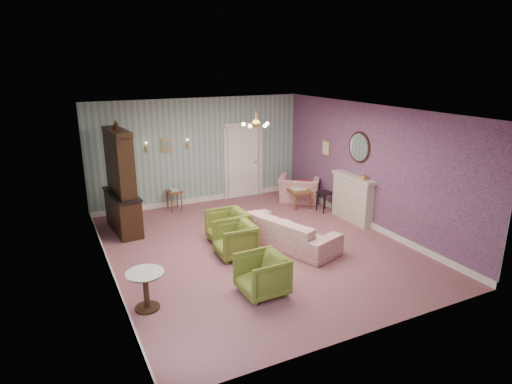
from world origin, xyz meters
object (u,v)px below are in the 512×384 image
olive_chair_a (262,273)px  fireplace (352,198)px  olive_chair_c (227,225)px  dresser (120,179)px  coffee_table (297,197)px  sofa_chintz (288,226)px  olive_chair_b (235,238)px  wingback_chair (300,185)px  side_table_black (325,202)px  pedestal_table (146,290)px

olive_chair_a → fireplace: bearing=119.6°
olive_chair_c → dresser: size_ratio=0.31×
olive_chair_c → coffee_table: 3.11m
olive_chair_a → sofa_chintz: sofa_chintz is taller
olive_chair_b → wingback_chair: 3.98m
dresser → fireplace: dresser is taller
fireplace → side_table_black: fireplace is taller
sofa_chintz → dresser: bearing=32.3°
coffee_table → side_table_black: 0.86m
olive_chair_c → dresser: 2.70m
olive_chair_a → wingback_chair: size_ratio=0.70×
side_table_black → olive_chair_b: bearing=-155.7°
pedestal_table → sofa_chintz: bearing=19.6°
olive_chair_b → side_table_black: (3.23, 1.46, -0.12)m
fireplace → side_table_black: 0.94m
wingback_chair → olive_chair_b: bearing=77.5°
sofa_chintz → dresser: size_ratio=0.89×
dresser → coffee_table: dresser is taller
sofa_chintz → pedestal_table: 3.52m
olive_chair_a → pedestal_table: (-1.87, 0.39, -0.06)m
olive_chair_c → wingback_chair: wingback_chair is taller
sofa_chintz → pedestal_table: sofa_chintz is taller
wingback_chair → coffee_table: 0.44m
dresser → side_table_black: (5.00, -0.95, -1.00)m
olive_chair_a → coffee_table: (3.04, 3.82, -0.14)m
coffee_table → pedestal_table: bearing=-145.1°
olive_chair_a → pedestal_table: 1.91m
olive_chair_b → olive_chair_c: (0.13, 0.72, 0.01)m
sofa_chintz → fireplace: (2.19, 0.62, 0.14)m
olive_chair_c → coffee_table: bearing=119.0°
olive_chair_c → fireplace: size_ratio=0.57×
fireplace → pedestal_table: size_ratio=2.13×
olive_chair_b → coffee_table: bearing=131.0°
dresser → fireplace: bearing=-24.1°
sofa_chintz → wingback_chair: bearing=-55.1°
side_table_black → wingback_chair: bearing=97.2°
coffee_table → side_table_black: side_table_black is taller
olive_chair_a → coffee_table: size_ratio=0.81×
olive_chair_b → dresser: 3.12m
olive_chair_a → olive_chair_b: bearing=171.5°
olive_chair_a → sofa_chintz: bearing=136.1°
dresser → wingback_chair: bearing=-3.8°
dresser → fireplace: (5.21, -1.81, -0.69)m
side_table_black → pedestal_table: bearing=-153.4°
olive_chair_b → dresser: bearing=-140.8°
sofa_chintz → pedestal_table: bearing=90.8°
dresser → sofa_chintz: bearing=-43.7°
olive_chair_a → sofa_chintz: 2.14m
olive_chair_b → pedestal_table: bearing=-57.1°
sofa_chintz → fireplace: bearing=-93.1°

